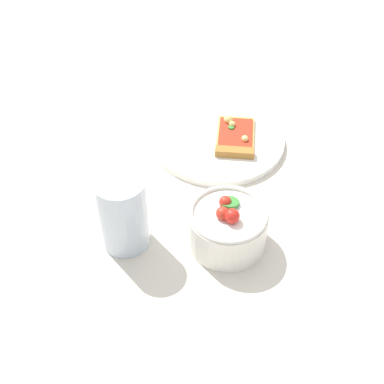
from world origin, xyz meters
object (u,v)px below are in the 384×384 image
(plate, at_px, (218,140))
(salad_bowl, at_px, (227,227))
(pizza_slice_main, at_px, (235,138))
(soda_glass, at_px, (123,214))

(plate, distance_m, salad_bowl, 0.27)
(plate, distance_m, pizza_slice_main, 0.04)
(soda_glass, bearing_deg, pizza_slice_main, -63.47)
(plate, xyz_separation_m, soda_glass, (-0.17, 0.26, 0.06))
(plate, relative_size, pizza_slice_main, 1.83)
(plate, height_order, pizza_slice_main, pizza_slice_main)
(pizza_slice_main, distance_m, salad_bowl, 0.26)
(plate, distance_m, soda_glass, 0.32)
(salad_bowl, distance_m, soda_glass, 0.17)
(plate, xyz_separation_m, pizza_slice_main, (-0.02, -0.03, 0.01))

